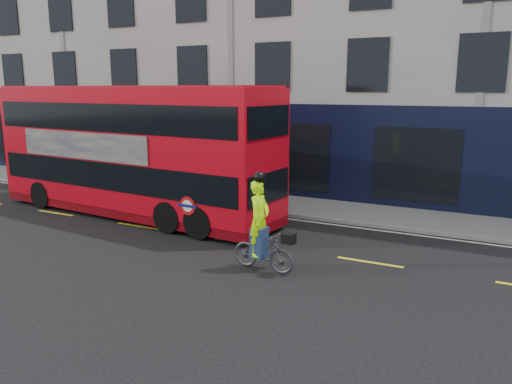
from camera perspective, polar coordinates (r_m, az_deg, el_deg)
The scene contains 8 objects.
ground at distance 16.54m, azimuth -16.63°, elevation -5.00°, with size 120.00×120.00×0.00m, color black.
pavement at distance 21.52m, azimuth -4.71°, elevation -0.53°, with size 60.00×3.00×0.12m, color slate.
kerb at distance 20.29m, azimuth -6.93°, elevation -1.32°, with size 60.00×0.12×0.13m, color gray.
building_terrace at distance 26.87m, azimuth 2.59°, elevation 17.88°, with size 50.00×10.07×15.00m.
road_edge_line at distance 20.06m, azimuth -7.40°, elevation -1.66°, with size 58.00×0.10×0.01m, color silver.
lane_dashes at distance 17.61m, azimuth -13.28°, elevation -3.80°, with size 58.00×0.12×0.01m, color yellow, non-canonical shape.
bus at distance 18.81m, azimuth -13.95°, elevation 4.68°, with size 11.89×3.65×4.72m.
cyclist at distance 12.86m, azimuth 0.64°, elevation -5.16°, with size 1.81×0.75×2.59m.
Camera 1 is at (11.08, -11.37, 4.64)m, focal length 35.00 mm.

